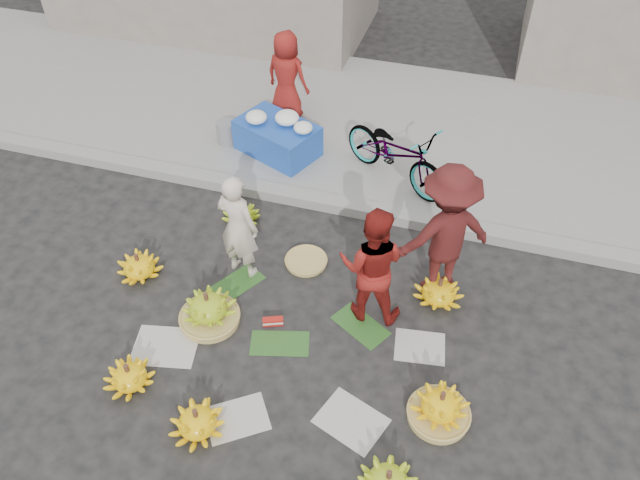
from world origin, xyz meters
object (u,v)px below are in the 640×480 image
(flower_table, at_px, (278,136))
(bicycle, at_px, (396,152))
(banana_bunch_4, at_px, (440,407))
(vendor_cream, at_px, (238,227))
(banana_bunch_0, at_px, (208,309))

(flower_table, distance_m, bicycle, 1.81)
(banana_bunch_4, distance_m, bicycle, 3.74)
(vendor_cream, distance_m, flower_table, 2.38)
(banana_bunch_4, relative_size, bicycle, 0.35)
(flower_table, bearing_deg, bicycle, 17.40)
(banana_bunch_4, height_order, flower_table, flower_table)
(banana_bunch_0, distance_m, banana_bunch_4, 2.74)
(flower_table, height_order, bicycle, bicycle)
(vendor_cream, height_order, bicycle, vendor_cream)
(banana_bunch_0, distance_m, vendor_cream, 1.01)
(vendor_cream, relative_size, bicycle, 0.81)
(vendor_cream, bearing_deg, bicycle, -112.02)
(vendor_cream, height_order, flower_table, vendor_cream)
(banana_bunch_4, distance_m, vendor_cream, 3.01)
(banana_bunch_0, relative_size, banana_bunch_4, 1.10)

